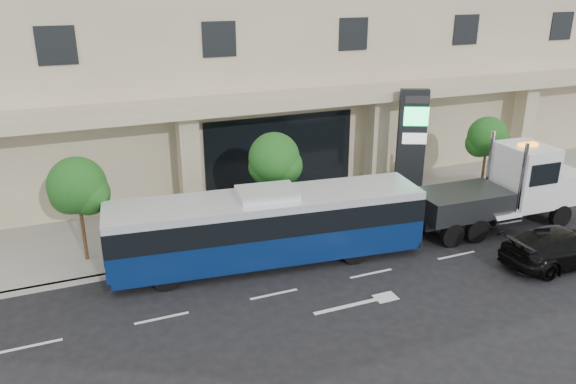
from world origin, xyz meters
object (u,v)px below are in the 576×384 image
Objects in this scene: tow_truck at (507,190)px; black_sedan at (562,246)px; city_bus at (267,226)px; signage_pylon at (411,143)px.

black_sedan is (-0.50, -3.78, -0.98)m from tow_truck.
city_bus is 11.62m from black_sedan.
city_bus is at bearing 67.76° from black_sedan.
signage_pylon is (-1.64, 8.30, 2.20)m from black_sedan.
tow_truck is at bearing -40.12° from signage_pylon.
black_sedan is 0.94× the size of signage_pylon.
signage_pylon reaches higher than black_sedan.
tow_truck is 5.15m from signage_pylon.
black_sedan is at bearing -54.20° from signage_pylon.
signage_pylon reaches higher than tow_truck.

